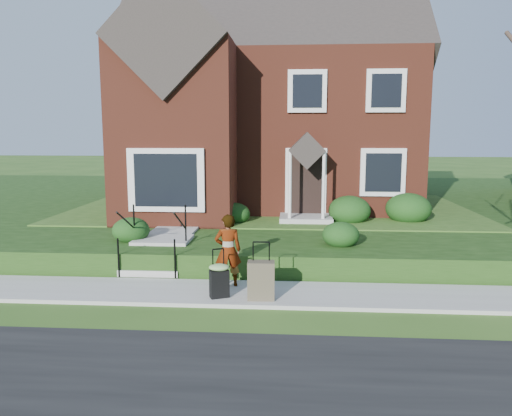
# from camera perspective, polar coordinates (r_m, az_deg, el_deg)

# --- Properties ---
(ground) EXTENTS (120.00, 120.00, 0.00)m
(ground) POSITION_cam_1_polar(r_m,az_deg,el_deg) (10.47, -0.22, -9.98)
(ground) COLOR #2D5119
(ground) RESTS_ON ground
(sidewalk) EXTENTS (60.00, 1.60, 0.08)m
(sidewalk) POSITION_cam_1_polar(r_m,az_deg,el_deg) (10.46, -0.22, -9.77)
(sidewalk) COLOR #9E9B93
(sidewalk) RESTS_ON ground
(terrace) EXTENTS (44.00, 20.00, 0.60)m
(terrace) POSITION_cam_1_polar(r_m,az_deg,el_deg) (21.27, 12.86, 0.22)
(terrace) COLOR #17340E
(terrace) RESTS_ON ground
(walkway) EXTENTS (1.20, 6.00, 0.06)m
(walkway) POSITION_cam_1_polar(r_m,az_deg,el_deg) (15.49, -8.08, -1.52)
(walkway) COLOR #9E9B93
(walkway) RESTS_ON terrace
(main_house) EXTENTS (10.40, 10.20, 9.40)m
(main_house) POSITION_cam_1_polar(r_m,az_deg,el_deg) (19.62, 1.33, 14.27)
(main_house) COLOR maroon
(main_house) RESTS_ON terrace
(front_steps) EXTENTS (1.40, 2.02, 1.50)m
(front_steps) POSITION_cam_1_polar(r_m,az_deg,el_deg) (12.51, -11.10, -4.77)
(front_steps) COLOR #9E9B93
(front_steps) RESTS_ON ground
(foundation_shrubs) EXTENTS (9.73, 4.68, 0.98)m
(foundation_shrubs) POSITION_cam_1_polar(r_m,az_deg,el_deg) (15.04, 2.86, -0.16)
(foundation_shrubs) COLOR #15340F
(foundation_shrubs) RESTS_ON terrace
(woman) EXTENTS (0.63, 0.48, 1.56)m
(woman) POSITION_cam_1_polar(r_m,az_deg,el_deg) (10.67, -3.22, -4.84)
(woman) COLOR #999999
(woman) RESTS_ON sidewalk
(suitcase_black) EXTENTS (0.51, 0.47, 0.99)m
(suitcase_black) POSITION_cam_1_polar(r_m,az_deg,el_deg) (10.04, -4.22, -8.06)
(suitcase_black) COLOR black
(suitcase_black) RESTS_ON sidewalk
(suitcase_olive) EXTENTS (0.54, 0.32, 1.15)m
(suitcase_olive) POSITION_cam_1_polar(r_m,az_deg,el_deg) (9.90, 0.58, -8.26)
(suitcase_olive) COLOR #4F4734
(suitcase_olive) RESTS_ON sidewalk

